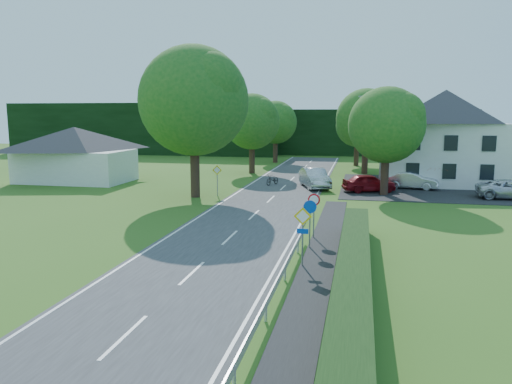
% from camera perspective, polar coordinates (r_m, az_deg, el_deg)
% --- Properties ---
extents(ground, '(160.00, 160.00, 0.00)m').
position_cam_1_polar(ground, '(15.79, -14.78, -15.79)').
color(ground, '#345D1A').
rests_on(ground, ground).
extents(road, '(7.00, 80.00, 0.04)m').
position_cam_1_polar(road, '(34.02, 0.48, -1.99)').
color(road, '#363638').
rests_on(road, ground).
extents(footpath, '(1.50, 44.00, 0.04)m').
position_cam_1_polar(footpath, '(16.20, 5.06, -14.78)').
color(footpath, black).
rests_on(footpath, ground).
extents(parking_pad, '(14.00, 16.00, 0.04)m').
position_cam_1_polar(parking_pad, '(46.49, 18.47, 0.54)').
color(parking_pad, black).
rests_on(parking_pad, ground).
extents(line_edge_left, '(0.12, 80.00, 0.01)m').
position_cam_1_polar(line_edge_left, '(34.80, -4.77, -1.73)').
color(line_edge_left, white).
rests_on(line_edge_left, road).
extents(line_edge_right, '(0.12, 80.00, 0.01)m').
position_cam_1_polar(line_edge_right, '(33.53, 5.94, -2.16)').
color(line_edge_right, white).
rests_on(line_edge_right, road).
extents(line_centre, '(0.12, 80.00, 0.01)m').
position_cam_1_polar(line_centre, '(34.02, 0.48, -1.95)').
color(line_centre, white).
rests_on(line_centre, road).
extents(guardrail, '(0.12, 26.00, 0.69)m').
position_cam_1_polar(guardrail, '(13.56, -1.42, -18.21)').
color(guardrail, silver).
rests_on(guardrail, ground).
extents(hedge_right, '(1.20, 30.00, 1.30)m').
position_cam_1_polar(hedge_right, '(14.02, 10.61, -16.02)').
color(hedge_right, black).
rests_on(hedge_right, ground).
extents(tree_main, '(9.40, 9.40, 11.64)m').
position_cam_1_polar(tree_main, '(38.85, -7.09, 7.93)').
color(tree_main, '#19551A').
rests_on(tree_main, ground).
extents(tree_left_far, '(7.00, 7.00, 8.58)m').
position_cam_1_polar(tree_left_far, '(54.04, -0.47, 6.69)').
color(tree_left_far, '#19551A').
rests_on(tree_left_far, ground).
extents(tree_right_far, '(7.40, 7.40, 9.09)m').
position_cam_1_polar(tree_right_far, '(54.75, 12.44, 6.78)').
color(tree_right_far, '#19551A').
rests_on(tree_right_far, ground).
extents(tree_left_back, '(6.60, 6.60, 8.07)m').
position_cam_1_polar(tree_left_back, '(65.72, 2.24, 6.89)').
color(tree_left_back, '#19551A').
rests_on(tree_left_back, ground).
extents(tree_right_back, '(6.20, 6.20, 7.56)m').
position_cam_1_polar(tree_right_back, '(62.78, 11.46, 6.38)').
color(tree_right_back, '#19551A').
rests_on(tree_right_back, ground).
extents(tree_right_mid, '(7.00, 7.00, 8.58)m').
position_cam_1_polar(tree_right_mid, '(40.82, 14.64, 5.61)').
color(tree_right_mid, '#19551A').
rests_on(tree_right_mid, ground).
extents(treeline_left, '(44.00, 6.00, 8.00)m').
position_cam_1_polar(treeline_left, '(82.41, -12.97, 7.09)').
color(treeline_left, black).
rests_on(treeline_left, ground).
extents(treeline_right, '(30.00, 5.00, 7.00)m').
position_cam_1_polar(treeline_right, '(78.79, 13.06, 6.64)').
color(treeline_right, black).
rests_on(treeline_right, ground).
extents(bungalow_left, '(11.00, 6.50, 5.20)m').
position_cam_1_polar(bungalow_left, '(50.50, -19.96, 4.18)').
color(bungalow_left, silver).
rests_on(bungalow_left, ground).
extents(house_white, '(10.60, 8.40, 8.60)m').
position_cam_1_polar(house_white, '(49.31, 20.67, 6.01)').
color(house_white, white).
rests_on(house_white, ground).
extents(streetlight, '(2.03, 0.18, 8.00)m').
position_cam_1_polar(streetlight, '(42.79, 13.94, 6.02)').
color(streetlight, gray).
rests_on(streetlight, ground).
extents(sign_priority_right, '(0.78, 0.09, 2.59)m').
position_cam_1_polar(sign_priority_right, '(21.37, 5.36, -3.84)').
color(sign_priority_right, gray).
rests_on(sign_priority_right, ground).
extents(sign_roundabout, '(0.64, 0.08, 2.37)m').
position_cam_1_polar(sign_roundabout, '(24.31, 6.18, -2.56)').
color(sign_roundabout, gray).
rests_on(sign_roundabout, ground).
extents(sign_speed_limit, '(0.64, 0.11, 2.37)m').
position_cam_1_polar(sign_speed_limit, '(26.24, 6.63, -1.50)').
color(sign_speed_limit, gray).
rests_on(sign_speed_limit, ground).
extents(sign_priority_left, '(0.78, 0.09, 2.44)m').
position_cam_1_polar(sign_priority_left, '(39.61, -4.46, 2.05)').
color(sign_priority_left, gray).
rests_on(sign_priority_left, ground).
extents(moving_car, '(3.38, 5.47, 1.70)m').
position_cam_1_polar(moving_car, '(43.82, 6.72, 1.60)').
color(moving_car, '#BABABF').
rests_on(moving_car, road).
extents(motorcycle, '(1.32, 1.98, 0.98)m').
position_cam_1_polar(motorcycle, '(45.29, 1.90, 1.44)').
color(motorcycle, black).
rests_on(motorcycle, road).
extents(parked_car_red, '(4.69, 3.06, 1.48)m').
position_cam_1_polar(parked_car_red, '(42.36, 12.79, 1.03)').
color(parked_car_red, maroon).
rests_on(parked_car_red, parking_pad).
extents(parked_car_silver_a, '(4.56, 2.28, 1.43)m').
position_cam_1_polar(parked_car_silver_a, '(45.01, 17.41, 1.27)').
color(parked_car_silver_a, silver).
rests_on(parked_car_silver_a, parking_pad).
extents(parasol, '(2.33, 2.37, 1.99)m').
position_cam_1_polar(parasol, '(45.78, 19.76, 1.62)').
color(parasol, '#B5320E').
rests_on(parasol, parking_pad).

